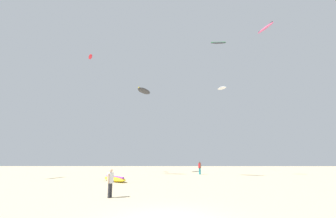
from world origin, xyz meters
name	(u,v)px	position (x,y,z in m)	size (l,w,h in m)	color
person_foreground	(110,181)	(-3.39, 5.14, 0.98)	(0.38, 0.53, 1.68)	#2D2D33
person_midground	(200,167)	(4.45, 25.86, 1.04)	(0.40, 0.53, 1.78)	teal
kite_grounded_near	(115,179)	(-5.33, 15.34, 0.26)	(3.56, 4.35, 0.53)	yellow
kite_aloft_0	(218,43)	(6.98, 21.87, 18.04)	(2.18, 0.72, 0.53)	#2D2D33
kite_aloft_1	(222,88)	(10.74, 37.95, 16.11)	(1.85, 2.34, 0.57)	white
kite_aloft_3	(144,91)	(-4.09, 29.82, 13.29)	(2.59, 4.02, 0.84)	#2D2D33
kite_aloft_4	(90,57)	(-12.56, 27.13, 18.26)	(1.31, 2.19, 0.42)	red
kite_aloft_7	(265,28)	(18.76, 33.82, 26.98)	(2.55, 4.64, 1.02)	#E5598C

